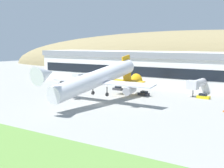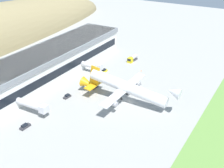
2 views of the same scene
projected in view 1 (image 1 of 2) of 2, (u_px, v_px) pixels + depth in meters
The scene contains 11 objects.
ground_plane at pixel (99, 104), 89.49m from camera, with size 412.56×412.56×0.00m, color #9E9E99.
hill_backdrop at pixel (195, 72), 190.95m from camera, with size 326.35×50.88×50.70m, color #8E7F56.
terminal_building at pixel (161, 66), 129.05m from camera, with size 117.45×21.72×13.94m.
jetway_0 at pixel (86, 76), 128.18m from camera, with size 3.38×15.21×5.43m.
jetway_1 at pixel (197, 84), 103.71m from camera, with size 3.38×11.87×5.43m.
cargo_airplane at pixel (98, 79), 90.48m from camera, with size 35.08×46.30×12.16m.
service_car_0 at pixel (203, 96), 98.46m from camera, with size 4.08×1.84×1.64m.
service_car_1 at pixel (118, 88), 116.27m from camera, with size 3.93×1.85×1.49m.
service_car_2 at pixel (144, 94), 104.15m from camera, with size 3.87×2.16×1.57m.
service_car_3 at pixel (64, 83), 130.72m from camera, with size 4.51×1.87×1.54m.
traffic_cone_0 at pixel (224, 111), 79.27m from camera, with size 0.52×0.52×0.58m.
Camera 1 is at (53.04, -70.30, 17.31)m, focal length 50.00 mm.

